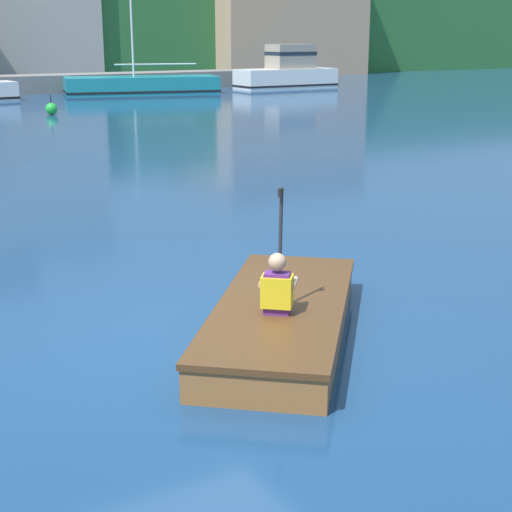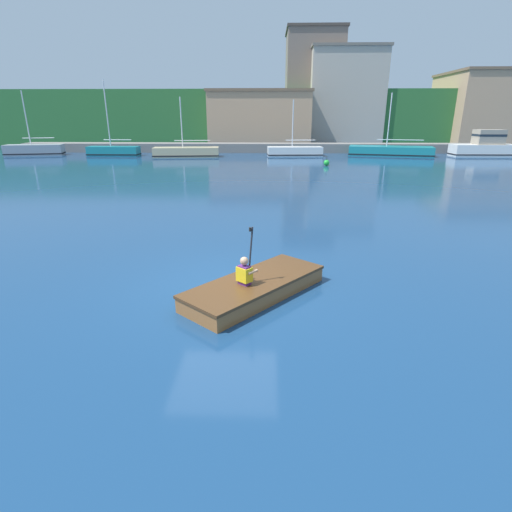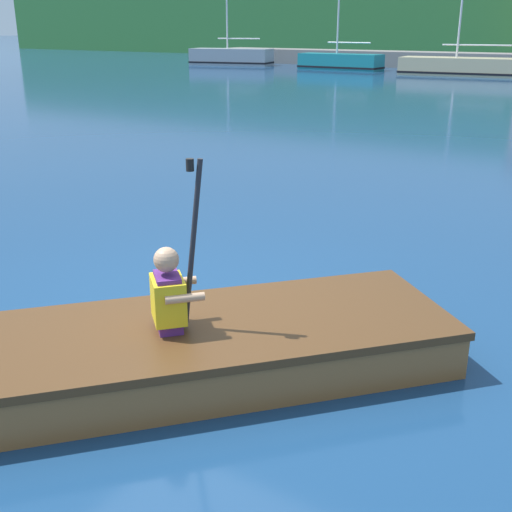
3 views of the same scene
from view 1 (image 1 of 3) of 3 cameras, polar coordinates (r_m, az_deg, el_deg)
The scene contains 7 objects.
ground_plane at distance 7.90m, azimuth -4.29°, elevation -5.87°, with size 300.00×300.00×0.00m, color navy.
waterfront_tower_far at distance 62.79m, azimuth 0.65°, elevation 17.17°, with size 12.21×10.99×8.81m.
moored_boat_dock_center_far at distance 45.14m, azimuth 2.30°, elevation 13.22°, with size 5.86×2.07×2.40m.
moored_boat_dock_east_inner at distance 41.40m, azimuth -8.32°, elevation 12.18°, with size 8.12×4.44×5.61m.
rowboat_foreground at distance 7.87m, azimuth 1.93°, elevation -4.30°, with size 3.11×3.33×0.36m.
person_paddler at distance 7.39m, azimuth 1.56°, elevation -2.19°, with size 0.46×0.46×1.17m.
channel_buoy at distance 30.99m, azimuth -14.66°, elevation 10.32°, with size 0.44×0.44×0.72m.
Camera 1 is at (-3.24, -6.59, 2.91)m, focal length 55.00 mm.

